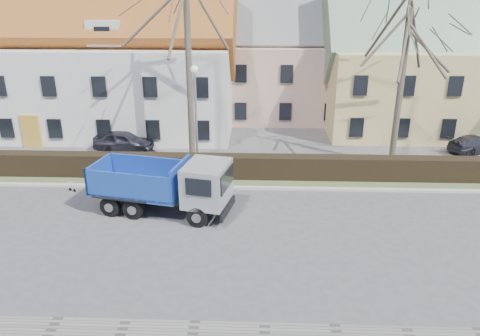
{
  "coord_description": "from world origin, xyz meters",
  "views": [
    {
      "loc": [
        1.89,
        -18.1,
        10.11
      ],
      "look_at": [
        1.08,
        3.55,
        1.6
      ],
      "focal_mm": 35.0,
      "sensor_mm": 36.0,
      "label": 1
    }
  ],
  "objects_px": {
    "streetlight": "(196,120)",
    "cart_frame": "(69,185)",
    "dump_truck": "(157,185)",
    "parked_car_a": "(124,141)",
    "parked_car_b": "(475,144)"
  },
  "relations": [
    {
      "from": "parked_car_a",
      "to": "cart_frame",
      "type": "bearing_deg",
      "value": 172.84
    },
    {
      "from": "parked_car_b",
      "to": "cart_frame",
      "type": "bearing_deg",
      "value": 81.63
    },
    {
      "from": "streetlight",
      "to": "parked_car_b",
      "type": "xyz_separation_m",
      "value": [
        17.5,
        4.09,
        -2.54
      ]
    },
    {
      "from": "streetlight",
      "to": "parked_car_a",
      "type": "relative_size",
      "value": 1.6
    },
    {
      "from": "streetlight",
      "to": "dump_truck",
      "type": "bearing_deg",
      "value": -103.91
    },
    {
      "from": "cart_frame",
      "to": "streetlight",
      "type": "bearing_deg",
      "value": 24.76
    },
    {
      "from": "dump_truck",
      "to": "parked_car_a",
      "type": "relative_size",
      "value": 1.76
    },
    {
      "from": "cart_frame",
      "to": "parked_car_b",
      "type": "relative_size",
      "value": 0.18
    },
    {
      "from": "dump_truck",
      "to": "parked_car_a",
      "type": "bearing_deg",
      "value": 126.79
    },
    {
      "from": "cart_frame",
      "to": "parked_car_a",
      "type": "relative_size",
      "value": 0.18
    },
    {
      "from": "dump_truck",
      "to": "parked_car_a",
      "type": "distance_m",
      "value": 9.51
    },
    {
      "from": "parked_car_a",
      "to": "parked_car_b",
      "type": "distance_m",
      "value": 22.75
    },
    {
      "from": "streetlight",
      "to": "cart_frame",
      "type": "relative_size",
      "value": 8.9
    },
    {
      "from": "streetlight",
      "to": "cart_frame",
      "type": "xyz_separation_m",
      "value": [
        -6.43,
        -2.97,
        -2.77
      ]
    },
    {
      "from": "dump_truck",
      "to": "parked_car_a",
      "type": "xyz_separation_m",
      "value": [
        -3.97,
        8.62,
        -0.7
      ]
    }
  ]
}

